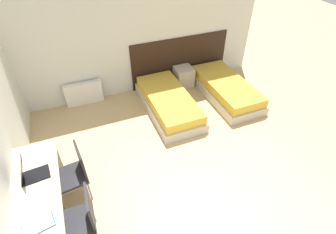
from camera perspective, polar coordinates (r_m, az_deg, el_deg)
wall_back at (r=5.88m, az=-7.36°, el=17.30°), size 5.95×0.05×2.70m
headboard_panel at (r=6.50m, az=2.63°, el=12.28°), size 2.45×0.03×1.14m
bed_near_window at (r=5.66m, az=0.11°, el=3.17°), size 0.91×1.98×0.39m
bed_near_door at (r=6.25m, az=12.45°, el=6.02°), size 0.91×1.98×0.39m
nightstand at (r=6.48m, az=3.40°, el=8.76°), size 0.42×0.41×0.48m
radiator at (r=6.12m, az=-17.84°, el=4.95°), size 0.81×0.12×0.52m
desk at (r=3.89m, az=-26.18°, el=-16.20°), size 0.59×1.89×0.74m
chair_near_laptop at (r=4.13m, az=-19.93°, el=-11.24°), size 0.52×0.52×0.91m
chair_near_notebook at (r=3.66m, az=-18.51°, el=-20.22°), size 0.48×0.48×0.91m
laptop at (r=3.92m, az=-27.73°, el=-10.81°), size 0.38×0.27×0.35m
open_notebook at (r=3.49m, az=-26.40°, el=-20.36°), size 0.37×0.25×0.02m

